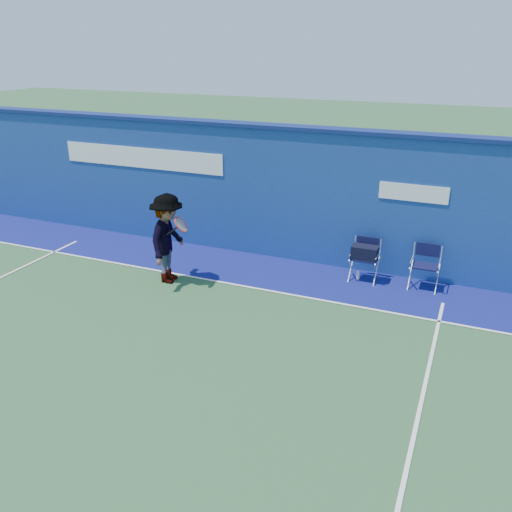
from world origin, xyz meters
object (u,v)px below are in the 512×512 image
at_px(directors_chair_right, 424,275).
at_px(water_bottle, 358,275).
at_px(directors_chair_left, 364,264).
at_px(tennis_player, 168,239).

xyz_separation_m(directors_chair_right, water_bottle, (-1.34, -0.10, -0.18)).
xyz_separation_m(directors_chair_left, directors_chair_right, (1.24, 0.09, -0.09)).
distance_m(directors_chair_left, water_bottle, 0.29).
bearing_deg(directors_chair_right, tennis_player, -161.19).
xyz_separation_m(directors_chair_left, tennis_player, (-3.82, -1.63, 0.58)).
relative_size(directors_chair_left, water_bottle, 4.18).
height_order(directors_chair_left, directors_chair_right, directors_chair_right).
bearing_deg(water_bottle, directors_chair_right, 4.21).
distance_m(directors_chair_left, tennis_player, 4.19).
bearing_deg(water_bottle, directors_chair_left, 6.23).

